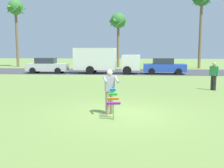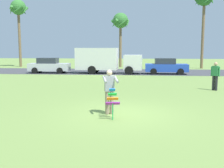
{
  "view_description": "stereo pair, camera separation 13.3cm",
  "coord_description": "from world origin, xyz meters",
  "px_view_note": "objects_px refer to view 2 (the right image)",
  "views": [
    {
      "loc": [
        0.53,
        -10.22,
        2.52
      ],
      "look_at": [
        -0.45,
        0.95,
        1.05
      ],
      "focal_mm": 42.91,
      "sensor_mm": 36.0,
      "label": 1
    },
    {
      "loc": [
        0.66,
        -10.2,
        2.52
      ],
      "look_at": [
        -0.45,
        0.95,
        1.05
      ],
      "focal_mm": 42.91,
      "sensor_mm": 36.0,
      "label": 2
    }
  ],
  "objects_px": {
    "parked_car_silver": "(49,66)",
    "palm_tree_centre_far": "(204,1)",
    "palm_tree_right_near": "(121,23)",
    "parked_truck_white_box": "(105,60)",
    "parked_car_blue": "(166,66)",
    "kite_held": "(113,100)",
    "person_kite_flyer": "(110,90)",
    "palm_tree_left_near": "(18,10)",
    "person_walker_near": "(215,75)"
  },
  "relations": [
    {
      "from": "parked_truck_white_box",
      "to": "palm_tree_centre_far",
      "type": "relative_size",
      "value": 0.68
    },
    {
      "from": "person_kite_flyer",
      "to": "person_walker_near",
      "type": "bearing_deg",
      "value": 48.95
    },
    {
      "from": "kite_held",
      "to": "palm_tree_right_near",
      "type": "bearing_deg",
      "value": 93.36
    },
    {
      "from": "person_walker_near",
      "to": "person_kite_flyer",
      "type": "bearing_deg",
      "value": -131.05
    },
    {
      "from": "palm_tree_right_near",
      "to": "parked_truck_white_box",
      "type": "bearing_deg",
      "value": -94.82
    },
    {
      "from": "parked_truck_white_box",
      "to": "palm_tree_left_near",
      "type": "height_order",
      "value": "palm_tree_left_near"
    },
    {
      "from": "parked_truck_white_box",
      "to": "person_walker_near",
      "type": "relative_size",
      "value": 3.91
    },
    {
      "from": "kite_held",
      "to": "parked_truck_white_box",
      "type": "bearing_deg",
      "value": 98.04
    },
    {
      "from": "person_kite_flyer",
      "to": "palm_tree_left_near",
      "type": "xyz_separation_m",
      "value": [
        -15.68,
        26.6,
        6.88
      ]
    },
    {
      "from": "person_kite_flyer",
      "to": "palm_tree_centre_far",
      "type": "bearing_deg",
      "value": 70.19
    },
    {
      "from": "person_kite_flyer",
      "to": "parked_car_silver",
      "type": "xyz_separation_m",
      "value": [
        -8.26,
        17.16,
        -0.18
      ]
    },
    {
      "from": "palm_tree_right_near",
      "to": "person_walker_near",
      "type": "relative_size",
      "value": 4.31
    },
    {
      "from": "kite_held",
      "to": "palm_tree_centre_far",
      "type": "height_order",
      "value": "palm_tree_centre_far"
    },
    {
      "from": "palm_tree_left_near",
      "to": "palm_tree_centre_far",
      "type": "xyz_separation_m",
      "value": [
        24.94,
        -0.9,
        0.65
      ]
    },
    {
      "from": "parked_car_silver",
      "to": "palm_tree_centre_far",
      "type": "distance_m",
      "value": 20.96
    },
    {
      "from": "parked_car_blue",
      "to": "person_walker_near",
      "type": "bearing_deg",
      "value": -79.75
    },
    {
      "from": "palm_tree_right_near",
      "to": "parked_car_silver",
      "type": "bearing_deg",
      "value": -123.37
    },
    {
      "from": "palm_tree_left_near",
      "to": "palm_tree_centre_far",
      "type": "relative_size",
      "value": 0.93
    },
    {
      "from": "kite_held",
      "to": "parked_car_silver",
      "type": "xyz_separation_m",
      "value": [
        -8.44,
        17.84,
        0.07
      ]
    },
    {
      "from": "palm_tree_right_near",
      "to": "palm_tree_centre_far",
      "type": "bearing_deg",
      "value": -9.38
    },
    {
      "from": "parked_truck_white_box",
      "to": "palm_tree_right_near",
      "type": "height_order",
      "value": "palm_tree_right_near"
    },
    {
      "from": "kite_held",
      "to": "person_walker_near",
      "type": "bearing_deg",
      "value": 52.61
    },
    {
      "from": "parked_truck_white_box",
      "to": "palm_tree_centre_far",
      "type": "bearing_deg",
      "value": 36.38
    },
    {
      "from": "person_kite_flyer",
      "to": "person_walker_near",
      "type": "relative_size",
      "value": 1.0
    },
    {
      "from": "person_kite_flyer",
      "to": "palm_tree_left_near",
      "type": "height_order",
      "value": "palm_tree_left_near"
    },
    {
      "from": "person_kite_flyer",
      "to": "parked_car_silver",
      "type": "height_order",
      "value": "person_kite_flyer"
    },
    {
      "from": "palm_tree_centre_far",
      "to": "parked_car_blue",
      "type": "bearing_deg",
      "value": -122.35
    },
    {
      "from": "parked_car_silver",
      "to": "person_kite_flyer",
      "type": "bearing_deg",
      "value": -64.29
    },
    {
      "from": "person_kite_flyer",
      "to": "parked_car_blue",
      "type": "distance_m",
      "value": 17.58
    },
    {
      "from": "kite_held",
      "to": "person_walker_near",
      "type": "height_order",
      "value": "person_walker_near"
    },
    {
      "from": "parked_truck_white_box",
      "to": "parked_car_blue",
      "type": "relative_size",
      "value": 1.6
    },
    {
      "from": "parked_car_blue",
      "to": "palm_tree_centre_far",
      "type": "distance_m",
      "value": 12.71
    },
    {
      "from": "parked_car_blue",
      "to": "person_walker_near",
      "type": "xyz_separation_m",
      "value": [
        1.91,
        -10.54,
        0.16
      ]
    },
    {
      "from": "person_kite_flyer",
      "to": "palm_tree_centre_far",
      "type": "distance_m",
      "value": 28.33
    },
    {
      "from": "parked_car_silver",
      "to": "palm_tree_centre_far",
      "type": "height_order",
      "value": "palm_tree_centre_far"
    },
    {
      "from": "palm_tree_left_near",
      "to": "palm_tree_centre_far",
      "type": "height_order",
      "value": "palm_tree_centre_far"
    },
    {
      "from": "parked_car_blue",
      "to": "kite_held",
      "type": "bearing_deg",
      "value": -101.61
    },
    {
      "from": "palm_tree_centre_far",
      "to": "person_walker_near",
      "type": "height_order",
      "value": "palm_tree_centre_far"
    },
    {
      "from": "person_kite_flyer",
      "to": "parked_truck_white_box",
      "type": "relative_size",
      "value": 0.26
    },
    {
      "from": "palm_tree_left_near",
      "to": "kite_held",
      "type": "bearing_deg",
      "value": -59.83
    },
    {
      "from": "person_kite_flyer",
      "to": "person_walker_near",
      "type": "height_order",
      "value": "same"
    },
    {
      "from": "parked_car_blue",
      "to": "parked_car_silver",
      "type": "bearing_deg",
      "value": -179.99
    },
    {
      "from": "palm_tree_right_near",
      "to": "person_kite_flyer",
      "type": "bearing_deg",
      "value": -86.94
    },
    {
      "from": "parked_truck_white_box",
      "to": "person_walker_near",
      "type": "distance_m",
      "value": 13.3
    },
    {
      "from": "parked_car_blue",
      "to": "parked_truck_white_box",
      "type": "bearing_deg",
      "value": -179.99
    },
    {
      "from": "palm_tree_centre_far",
      "to": "person_kite_flyer",
      "type": "bearing_deg",
      "value": -109.81
    },
    {
      "from": "parked_truck_white_box",
      "to": "palm_tree_centre_far",
      "type": "height_order",
      "value": "palm_tree_centre_far"
    },
    {
      "from": "palm_tree_centre_far",
      "to": "person_walker_near",
      "type": "xyz_separation_m",
      "value": [
        -3.5,
        -19.09,
        -7.55
      ]
    },
    {
      "from": "parked_truck_white_box",
      "to": "palm_tree_centre_far",
      "type": "distance_m",
      "value": 16.04
    },
    {
      "from": "palm_tree_right_near",
      "to": "person_walker_near",
      "type": "height_order",
      "value": "palm_tree_right_near"
    }
  ]
}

